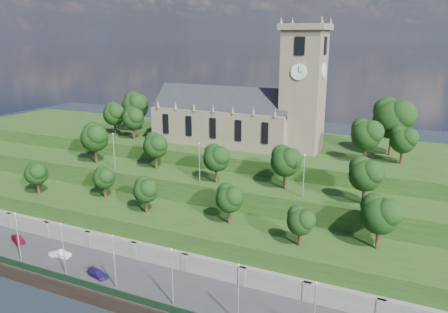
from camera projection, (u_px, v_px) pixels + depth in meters
The scene contains 17 objects.
ground at pixel (117, 312), 63.48m from camera, with size 320.00×320.00×0.00m, color black.
promenade at pixel (141, 285), 68.47m from camera, with size 160.00×12.00×2.00m, color #2D2D30.
quay_wall at pixel (117, 305), 63.15m from camera, with size 160.00×0.50×2.20m, color black.
fence at pixel (119, 294), 63.32m from camera, with size 160.00×0.10×1.20m, color black.
retaining_wall at pixel (162, 260), 73.31m from camera, with size 160.00×2.10×5.00m.
embankment_lower at pixel (180, 237), 78.19m from camera, with size 160.00×12.00×8.00m, color #1F3E14.
embankment_upper at pixel (207, 206), 87.29m from camera, with size 160.00×10.00×12.00m, color #1F3E14.
hilltop at pixel (246, 171), 105.29m from camera, with size 160.00×32.00×15.00m, color #1F3E14.
church at pixel (244, 112), 97.49m from camera, with size 38.60×12.35×27.60m.
trees_lower at pixel (208, 195), 73.83m from camera, with size 70.28×9.09×8.39m.
trees_upper at pixel (205, 151), 83.52m from camera, with size 62.69×8.22×8.88m.
trees_hilltop at pixel (262, 117), 96.05m from camera, with size 72.31×16.57×11.86m.
lamp_posts_promenade at pixel (114, 258), 64.64m from camera, with size 60.36×0.36×8.73m.
lamp_posts_upper at pixel (199, 159), 81.91m from camera, with size 40.36×0.36×7.72m.
car_left at pixel (18, 239), 80.43m from camera, with size 1.61×3.99×1.36m, color maroon.
car_middle at pixel (60, 254), 74.95m from camera, with size 1.36×3.91×1.29m, color silver.
car_right at pixel (98, 273), 68.91m from camera, with size 1.61×3.95×1.15m, color #211752.
Camera 1 is at (37.28, -43.65, 38.58)m, focal length 35.00 mm.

